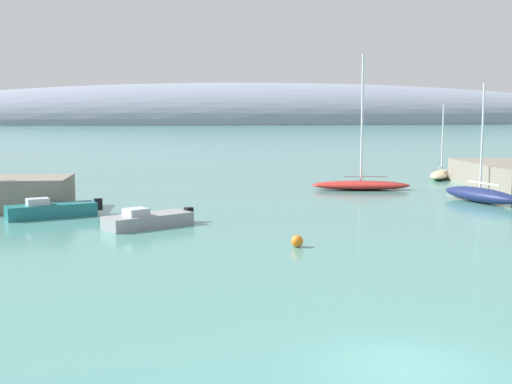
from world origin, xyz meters
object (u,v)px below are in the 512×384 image
Objects in this scene: motorboat_grey_alongside_breakwater at (148,220)px; mooring_buoy_orange at (297,241)px; sailboat_navy_near_shore at (480,194)px; sailboat_sand_outer_mooring at (442,174)px; motorboat_teal_foreground at (51,210)px; sailboat_red_mid_mooring at (361,184)px.

motorboat_grey_alongside_breakwater is 9.67m from mooring_buoy_orange.
sailboat_navy_near_shore is 1.16× the size of sailboat_sand_outer_mooring.
sailboat_navy_near_shore is at bearing 164.61° from motorboat_teal_foreground.
sailboat_navy_near_shore reaches higher than motorboat_grey_alongside_breakwater.
sailboat_sand_outer_mooring is at bearing -132.35° from sailboat_red_mid_mooring.
sailboat_sand_outer_mooring is 12.45× the size of mooring_buoy_orange.
sailboat_red_mid_mooring is at bearing 68.59° from mooring_buoy_orange.
sailboat_red_mid_mooring is 22.43m from motorboat_grey_alongside_breakwater.
mooring_buoy_orange is at bearing 76.35° from sailboat_red_mid_mooring.
sailboat_sand_outer_mooring is 35.24m from mooring_buoy_orange.
sailboat_red_mid_mooring is at bearing -168.52° from motorboat_grey_alongside_breakwater.
motorboat_teal_foreground is (-31.57, -19.97, 0.05)m from sailboat_sand_outer_mooring.
sailboat_navy_near_shore is 23.68m from motorboat_grey_alongside_breakwater.
mooring_buoy_orange is at bearing 106.30° from motorboat_grey_alongside_breakwater.
sailboat_red_mid_mooring is (-6.40, 7.99, -0.06)m from sailboat_navy_near_shore.
mooring_buoy_orange is (7.34, -6.29, -0.11)m from motorboat_grey_alongside_breakwater.
motorboat_teal_foreground is 9.82× the size of mooring_buoy_orange.
sailboat_navy_near_shore is at bearing 43.05° from mooring_buoy_orange.
motorboat_teal_foreground reaches higher than motorboat_grey_alongside_breakwater.
sailboat_sand_outer_mooring is (9.67, 8.08, -0.09)m from sailboat_red_mid_mooring.
sailboat_sand_outer_mooring is (3.27, 16.07, -0.15)m from sailboat_navy_near_shore.
motorboat_teal_foreground is at bearing -66.15° from motorboat_grey_alongside_breakwater.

